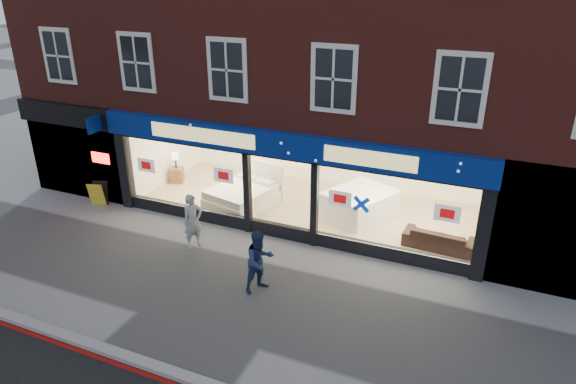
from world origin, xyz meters
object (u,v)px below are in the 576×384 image
Objects in this scene: display_bed at (244,194)px; pedestrian_blue at (260,261)px; sofa at (439,238)px; pedestrian_grey at (193,221)px; a_board at (99,194)px; mattress_stack at (359,203)px.

pedestrian_blue is (2.60, -4.09, 0.36)m from display_bed.
pedestrian_grey is (-6.42, -2.51, 0.42)m from sofa.
a_board is (-4.52, -1.81, -0.04)m from display_bed.
sofa is (6.36, -0.42, -0.06)m from display_bed.
pedestrian_grey reaches higher than a_board.
pedestrian_grey reaches higher than display_bed.
pedestrian_grey is at bearing 96.67° from pedestrian_blue.
pedestrian_grey is (4.46, -1.11, 0.39)m from a_board.
display_bed reaches higher than mattress_stack.
sofa is 10.97m from a_board.
a_board is at bearing 11.04° from sofa.
mattress_stack is 1.60× the size of pedestrian_grey.
display_bed reaches higher than a_board.
display_bed is at bearing 27.56° from pedestrian_grey.
sofa is 6.91m from pedestrian_grey.
mattress_stack is 2.84m from sofa.
mattress_stack is 1.32× the size of sofa.
pedestrian_blue reaches higher than display_bed.
pedestrian_blue is at bearing -103.52° from mattress_stack.
mattress_stack is at bearing -17.83° from pedestrian_grey.
sofa is 1.21× the size of pedestrian_blue.
pedestrian_blue reaches higher than sofa.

